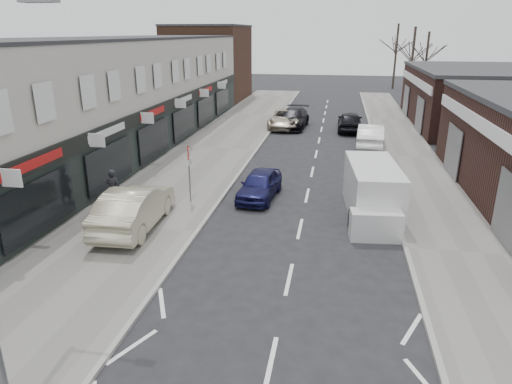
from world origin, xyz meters
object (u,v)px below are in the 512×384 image
at_px(white_van, 372,192).
at_px(pedestrian, 113,189).
at_px(warning_sign, 189,157).
at_px(parked_car_right_a, 371,136).
at_px(parked_car_left_b, 293,118).
at_px(parked_car_right_b, 350,121).
at_px(parked_car_left_c, 286,119).
at_px(parked_car_left_a, 260,185).
at_px(sedan_on_pavement, 134,207).

xyz_separation_m(white_van, pedestrian, (-11.09, -1.46, -0.03)).
distance_m(warning_sign, parked_car_right_a, 15.26).
relative_size(parked_car_left_b, parked_car_right_a, 1.11).
bearing_deg(parked_car_right_a, pedestrian, 53.97).
height_order(white_van, parked_car_right_b, white_van).
bearing_deg(parked_car_right_b, parked_car_right_a, 103.71).
bearing_deg(white_van, warning_sign, 175.22).
relative_size(warning_sign, white_van, 0.47).
bearing_deg(parked_car_left_b, parked_car_left_c, -160.12).
height_order(warning_sign, parked_car_right_a, warning_sign).
relative_size(parked_car_left_c, parked_car_right_a, 1.11).
bearing_deg(parked_car_right_a, parked_car_right_b, -71.81).
distance_m(parked_car_left_b, parked_car_left_c, 0.58).
distance_m(parked_car_left_a, parked_car_left_b, 17.03).
bearing_deg(parked_car_left_a, parked_car_right_a, 68.31).
bearing_deg(parked_car_right_a, parked_car_left_b, -40.59).
xyz_separation_m(warning_sign, parked_car_left_a, (2.96, 1.26, -1.54)).
relative_size(white_van, parked_car_left_b, 1.07).
bearing_deg(warning_sign, parked_car_right_a, 55.25).
distance_m(parked_car_left_b, parked_car_right_a, 8.25).
xyz_separation_m(parked_car_left_c, parked_car_right_a, (6.42, -5.65, 0.05)).
distance_m(white_van, parked_car_right_b, 17.63).
xyz_separation_m(warning_sign, sedan_on_pavement, (-1.25, -3.24, -1.25)).
xyz_separation_m(warning_sign, parked_car_right_b, (7.36, 17.69, -1.42)).
xyz_separation_m(warning_sign, parked_car_left_b, (2.80, 18.30, -1.43)).
distance_m(pedestrian, parked_car_right_b, 21.74).
xyz_separation_m(white_van, parked_car_left_a, (-5.07, 1.18, -0.36)).
distance_m(parked_car_left_a, parked_car_right_b, 17.01).
distance_m(sedan_on_pavement, parked_car_left_c, 21.66).
bearing_deg(warning_sign, parked_car_left_c, 82.95).
height_order(parked_car_left_a, parked_car_left_b, parked_car_left_b).
height_order(parked_car_left_a, parked_car_left_c, parked_car_left_c).
xyz_separation_m(parked_car_left_a, parked_car_left_c, (-0.72, 16.87, 0.08)).
distance_m(pedestrian, parked_car_left_a, 6.59).
height_order(warning_sign, parked_car_right_b, warning_sign).
distance_m(warning_sign, pedestrian, 3.57).
bearing_deg(parked_car_left_c, parked_car_left_b, 17.70).
relative_size(parked_car_right_a, parked_car_right_b, 1.05).
height_order(pedestrian, parked_car_right_a, pedestrian).
bearing_deg(sedan_on_pavement, parked_car_right_b, -115.27).
bearing_deg(parked_car_left_b, parked_car_right_b, -3.67).
distance_m(white_van, parked_car_left_b, 18.95).
bearing_deg(parked_car_left_a, sedan_on_pavement, -127.84).
xyz_separation_m(white_van, parked_car_left_b, (-5.23, 18.21, -0.25)).
distance_m(warning_sign, parked_car_left_b, 18.56).
relative_size(parked_car_left_b, parked_car_left_c, 1.00).
bearing_deg(sedan_on_pavement, white_van, -163.20).
distance_m(warning_sign, parked_car_left_a, 3.57).
bearing_deg(sedan_on_pavement, pedestrian, -48.73).
relative_size(warning_sign, parked_car_left_a, 0.70).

